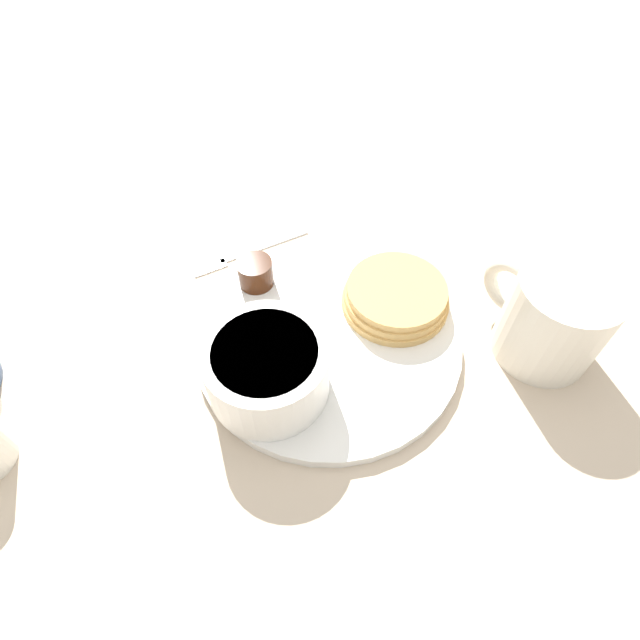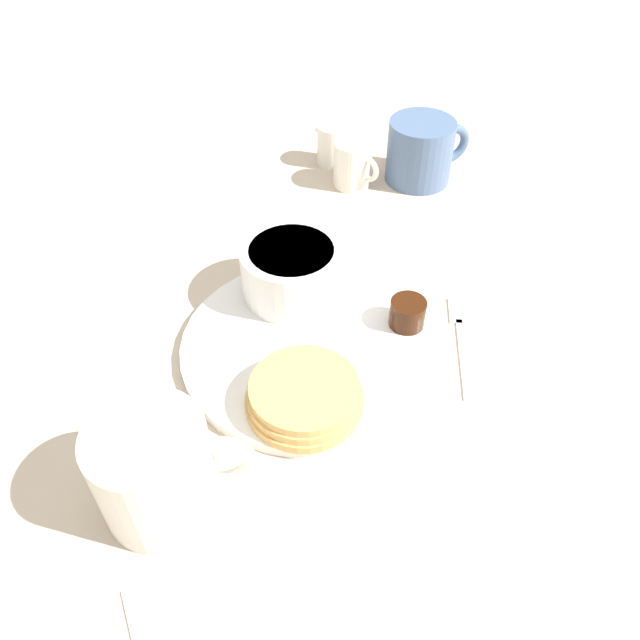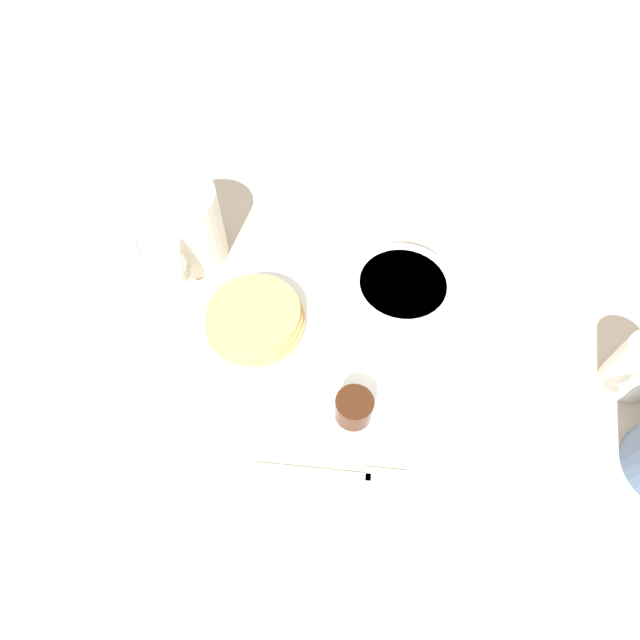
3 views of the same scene
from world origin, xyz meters
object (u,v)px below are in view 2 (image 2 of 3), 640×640
at_px(creamer_pitcher_far, 333,145).
at_px(plate, 311,346).
at_px(coffee_mug, 158,470).
at_px(bowl, 292,269).
at_px(creamer_pitcher_near, 353,164).
at_px(second_mug, 421,151).
at_px(fork, 460,333).

bearing_deg(creamer_pitcher_far, plate, 147.49).
bearing_deg(coffee_mug, bowl, -49.35).
bearing_deg(plate, coffee_mug, 117.64).
xyz_separation_m(creamer_pitcher_near, second_mug, (-0.03, -0.09, 0.01)).
bearing_deg(second_mug, creamer_pitcher_near, 71.57).
bearing_deg(plate, second_mug, -52.33).
bearing_deg(coffee_mug, creamer_pitcher_near, -47.57).
distance_m(coffee_mug, creamer_pitcher_far, 0.57).
height_order(plate, creamer_pitcher_near, creamer_pitcher_near).
relative_size(plate, coffee_mug, 2.12).
xyz_separation_m(plate, fork, (-0.06, -0.15, -0.00)).
bearing_deg(coffee_mug, fork, -82.83).
bearing_deg(second_mug, plate, 127.67).
xyz_separation_m(bowl, fork, (-0.13, -0.13, -0.04)).
bearing_deg(coffee_mug, second_mug, -55.99).
bearing_deg(fork, plate, 69.99).
bearing_deg(second_mug, bowl, 118.15).
relative_size(coffee_mug, creamer_pitcher_near, 1.68).
distance_m(coffee_mug, second_mug, 0.58).
xyz_separation_m(bowl, creamer_pitcher_far, (0.24, -0.18, -0.01)).
xyz_separation_m(coffee_mug, fork, (0.04, -0.34, -0.05)).
bearing_deg(creamer_pitcher_near, fork, 171.49).
distance_m(coffee_mug, fork, 0.35).
distance_m(bowl, creamer_pitcher_far, 0.30).
relative_size(coffee_mug, fork, 0.97).
height_order(coffee_mug, second_mug, coffee_mug).
height_order(creamer_pitcher_far, fork, creamer_pitcher_far).
bearing_deg(bowl, plate, 166.62).
bearing_deg(bowl, fork, -135.16).
xyz_separation_m(plate, bowl, (0.08, -0.02, 0.04)).
height_order(bowl, coffee_mug, coffee_mug).
relative_size(plate, bowl, 2.40).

